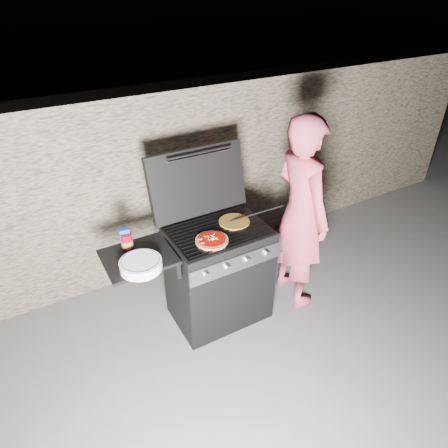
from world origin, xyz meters
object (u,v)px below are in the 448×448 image
person (301,214)px  sauce_jar (127,241)px  pizza_topped (212,240)px  gas_grill (193,284)px

person → sauce_jar: bearing=84.4°
pizza_topped → sauce_jar: (-0.58, 0.24, 0.04)m
gas_grill → sauce_jar: sauce_jar is taller
gas_grill → sauce_jar: 0.70m
gas_grill → person: (1.00, -0.10, 0.43)m
gas_grill → pizza_topped: (0.13, -0.12, 0.47)m
sauce_jar → person: (1.46, -0.22, -0.08)m
pizza_topped → person: bearing=1.2°
gas_grill → pizza_topped: bearing=-42.1°
gas_grill → pizza_topped: pizza_topped is taller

